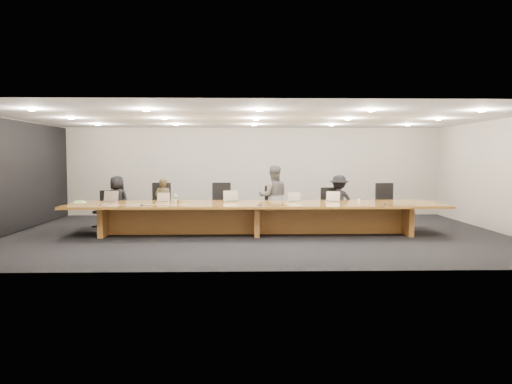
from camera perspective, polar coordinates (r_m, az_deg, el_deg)
ground at (r=12.17m, az=0.04°, el=-4.80°), size 12.00×12.00×0.00m
back_wall at (r=16.03m, az=-0.35°, el=2.35°), size 12.00×0.02×2.80m
left_wall_panel at (r=13.27m, az=-26.55°, el=1.46°), size 0.08×7.84×2.74m
conference_table at (r=12.10m, az=0.04°, el=-2.37°), size 9.00×1.80×0.75m
chair_far_left at (r=13.85m, az=-16.99°, el=-1.83°), size 0.60×0.60×0.99m
chair_left at (r=13.55m, az=-11.04°, el=-1.41°), size 0.70×0.70×1.20m
chair_mid_left at (r=13.36m, az=-3.95°, el=-1.42°), size 0.64×0.64×1.20m
chair_mid_right at (r=13.31m, az=2.06°, el=-1.62°), size 0.58×0.58×1.12m
chair_right at (r=13.47m, az=8.63°, el=-1.70°), size 0.65×0.65×1.07m
chair_far_right at (r=13.85m, az=14.83°, el=-1.39°), size 0.69×0.69×1.19m
person_a at (r=13.74m, az=-15.58°, el=-1.05°), size 0.77×0.62×1.37m
person_b at (r=13.36m, az=-10.53°, el=-1.22°), size 0.54×0.42×1.32m
person_c at (r=13.30m, az=2.01°, el=-0.49°), size 0.80×0.63×1.64m
person_d at (r=13.55m, az=9.46°, el=-1.01°), size 0.99×0.70×1.38m
laptop_a at (r=12.83m, az=-16.45°, el=-0.49°), size 0.40×0.32×0.29m
laptop_b at (r=12.51m, az=-10.63°, el=-0.61°), size 0.32×0.23×0.24m
laptop_c at (r=12.39m, az=-2.81°, el=-0.48°), size 0.41×0.33×0.29m
laptop_d at (r=12.40m, az=4.32°, el=-0.59°), size 0.35×0.29×0.24m
laptop_e at (r=12.53m, az=8.68°, el=-0.52°), size 0.41×0.36×0.27m
water_bottle at (r=12.43m, az=-9.17°, el=-0.66°), size 0.09×0.09×0.23m
amber_mug at (r=12.11m, az=-8.88°, el=-1.11°), size 0.08×0.08×0.09m
paper_cup_near at (r=12.40m, az=4.70°, el=-0.98°), size 0.08×0.08×0.08m
paper_cup_far at (r=12.61m, az=11.69°, el=-0.96°), size 0.08×0.08×0.08m
notepad at (r=13.04m, az=-19.49°, el=-1.09°), size 0.25×0.20×0.01m
lime_gadget at (r=13.06m, az=-19.52°, el=-0.98°), size 0.19×0.12×0.03m
av_box at (r=12.10m, az=-16.92°, el=-1.38°), size 0.20×0.17×0.03m
mic_left at (r=11.75m, az=-12.92°, el=-1.45°), size 0.13×0.13×0.03m
mic_center at (r=11.46m, az=0.44°, el=-1.50°), size 0.14×0.14×0.03m
mic_right at (r=12.00m, az=14.54°, el=-1.36°), size 0.17×0.17×0.03m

